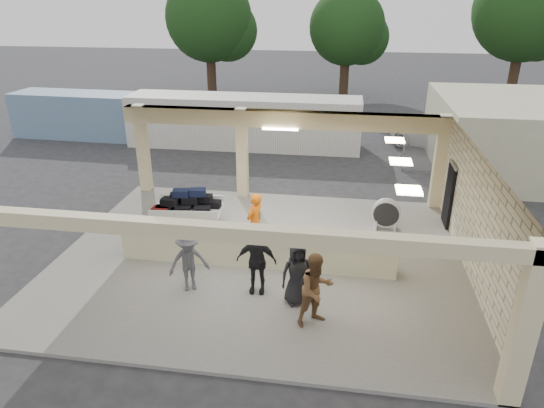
% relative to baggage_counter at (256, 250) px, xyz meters
% --- Properties ---
extents(ground, '(120.00, 120.00, 0.00)m').
position_rel_baggage_counter_xyz_m(ground, '(0.00, 0.50, -0.59)').
color(ground, '#28282A').
rests_on(ground, ground).
extents(pavilion, '(12.01, 10.00, 3.55)m').
position_rel_baggage_counter_xyz_m(pavilion, '(0.21, 1.16, 0.76)').
color(pavilion, slate).
rests_on(pavilion, ground).
extents(baggage_counter, '(8.20, 0.58, 0.98)m').
position_rel_baggage_counter_xyz_m(baggage_counter, '(0.00, 0.00, 0.00)').
color(baggage_counter, beige).
rests_on(baggage_counter, pavilion).
extents(luggage_cart, '(2.40, 1.63, 1.33)m').
position_rel_baggage_counter_xyz_m(luggage_cart, '(-2.78, 2.22, 0.24)').
color(luggage_cart, silver).
rests_on(luggage_cart, pavilion).
extents(drum_fan, '(0.97, 0.53, 1.05)m').
position_rel_baggage_counter_xyz_m(drum_fan, '(3.87, 3.03, 0.08)').
color(drum_fan, silver).
rests_on(drum_fan, pavilion).
extents(baggage_handler, '(0.65, 0.79, 1.91)m').
position_rel_baggage_counter_xyz_m(baggage_handler, '(-0.18, 0.80, 0.47)').
color(baggage_handler, orange).
rests_on(baggage_handler, pavilion).
extents(passenger_a, '(0.96, 0.85, 1.86)m').
position_rel_baggage_counter_xyz_m(passenger_a, '(1.91, -2.47, 0.44)').
color(passenger_a, brown).
rests_on(passenger_a, pavilion).
extents(passenger_b, '(1.07, 0.42, 1.81)m').
position_rel_baggage_counter_xyz_m(passenger_b, '(0.27, -1.35, 0.42)').
color(passenger_b, black).
rests_on(passenger_b, pavilion).
extents(passenger_c, '(1.12, 0.83, 1.66)m').
position_rel_baggage_counter_xyz_m(passenger_c, '(-1.51, -1.53, 0.34)').
color(passenger_c, '#4A4A4F').
rests_on(passenger_c, pavilion).
extents(passenger_d, '(0.91, 0.64, 1.71)m').
position_rel_baggage_counter_xyz_m(passenger_d, '(1.37, -1.69, 0.37)').
color(passenger_d, black).
rests_on(passenger_d, pavilion).
extents(car_white_a, '(5.58, 4.13, 1.44)m').
position_rel_baggage_counter_xyz_m(car_white_a, '(7.39, 13.48, 0.14)').
color(car_white_a, white).
rests_on(car_white_a, ground).
extents(car_white_b, '(4.36, 2.26, 1.31)m').
position_rel_baggage_counter_xyz_m(car_white_b, '(11.65, 13.27, 0.07)').
color(car_white_b, white).
rests_on(car_white_b, ground).
extents(car_dark, '(4.24, 2.06, 1.35)m').
position_rel_baggage_counter_xyz_m(car_dark, '(6.97, 14.70, 0.09)').
color(car_dark, black).
rests_on(car_dark, ground).
extents(container_white, '(12.08, 2.47, 2.61)m').
position_rel_baggage_counter_xyz_m(container_white, '(-2.92, 12.24, 0.72)').
color(container_white, white).
rests_on(container_white, ground).
extents(container_blue, '(9.44, 2.57, 2.44)m').
position_rel_baggage_counter_xyz_m(container_blue, '(-11.34, 12.71, 0.63)').
color(container_blue, '#6A84AA').
rests_on(container_blue, ground).
extents(tree_left, '(6.60, 6.30, 9.00)m').
position_rel_baggage_counter_xyz_m(tree_left, '(-7.68, 24.66, 5.00)').
color(tree_left, '#382619').
rests_on(tree_left, ground).
extents(tree_mid, '(6.00, 5.60, 8.00)m').
position_rel_baggage_counter_xyz_m(tree_mid, '(2.32, 26.66, 4.38)').
color(tree_mid, '#382619').
rests_on(tree_mid, ground).
extents(tree_right, '(7.20, 7.00, 10.00)m').
position_rel_baggage_counter_xyz_m(tree_right, '(14.32, 25.66, 5.63)').
color(tree_right, '#382619').
rests_on(tree_right, ground).
extents(adjacent_building, '(6.00, 8.00, 3.20)m').
position_rel_baggage_counter_xyz_m(adjacent_building, '(9.50, 10.50, 1.01)').
color(adjacent_building, beige).
rests_on(adjacent_building, ground).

